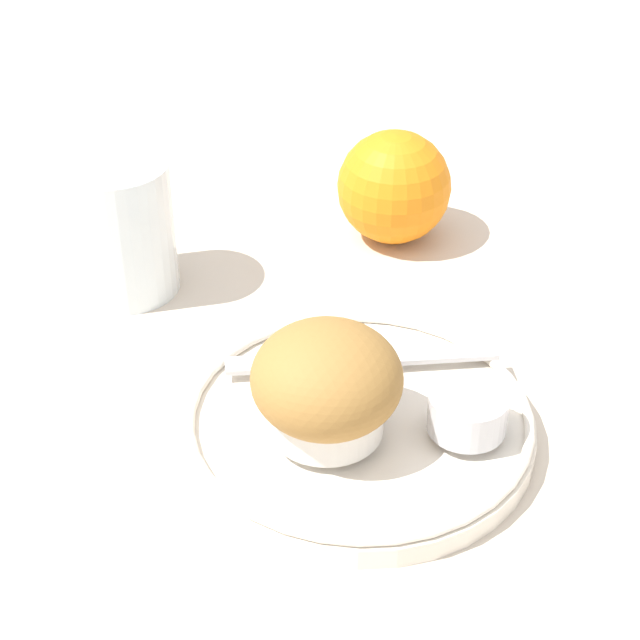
# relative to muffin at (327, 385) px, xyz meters

# --- Properties ---
(ground_plane) EXTENTS (3.00, 3.00, 0.00)m
(ground_plane) POSITION_rel_muffin_xyz_m (0.03, 0.04, -0.05)
(ground_plane) COLOR beige
(plate) EXTENTS (0.21, 0.21, 0.02)m
(plate) POSITION_rel_muffin_xyz_m (0.02, 0.01, -0.04)
(plate) COLOR silver
(plate) RESTS_ON ground_plane
(muffin) EXTENTS (0.09, 0.09, 0.07)m
(muffin) POSITION_rel_muffin_xyz_m (0.00, 0.00, 0.00)
(muffin) COLOR silver
(muffin) RESTS_ON plate
(cream_ramekin) EXTENTS (0.05, 0.05, 0.02)m
(cream_ramekin) POSITION_rel_muffin_xyz_m (0.08, -0.01, -0.02)
(cream_ramekin) COLOR silver
(cream_ramekin) RESTS_ON plate
(berry_pair) EXTENTS (0.02, 0.01, 0.01)m
(berry_pair) POSITION_rel_muffin_xyz_m (0.03, 0.05, -0.03)
(berry_pair) COLOR #4C194C
(berry_pair) RESTS_ON plate
(butter_knife) EXTENTS (0.17, 0.03, 0.00)m
(butter_knife) POSITION_rel_muffin_xyz_m (0.03, 0.06, -0.03)
(butter_knife) COLOR silver
(butter_knife) RESTS_ON plate
(orange_fruit) EXTENTS (0.09, 0.09, 0.09)m
(orange_fruit) POSITION_rel_muffin_xyz_m (0.09, 0.24, -0.01)
(orange_fruit) COLOR orange
(orange_fruit) RESTS_ON ground_plane
(juice_glass) EXTENTS (0.07, 0.07, 0.10)m
(juice_glass) POSITION_rel_muffin_xyz_m (-0.11, 0.20, -0.00)
(juice_glass) COLOR silver
(juice_glass) RESTS_ON ground_plane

